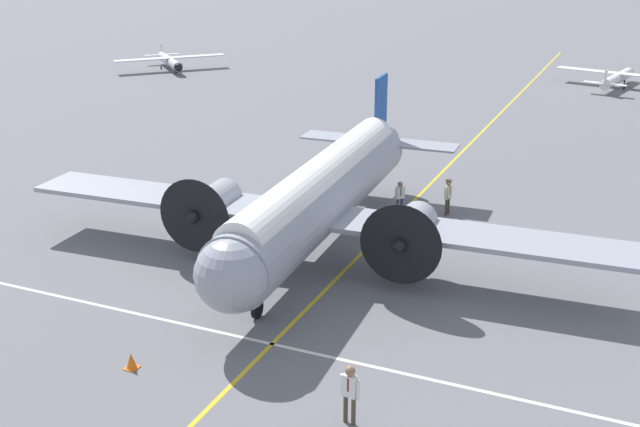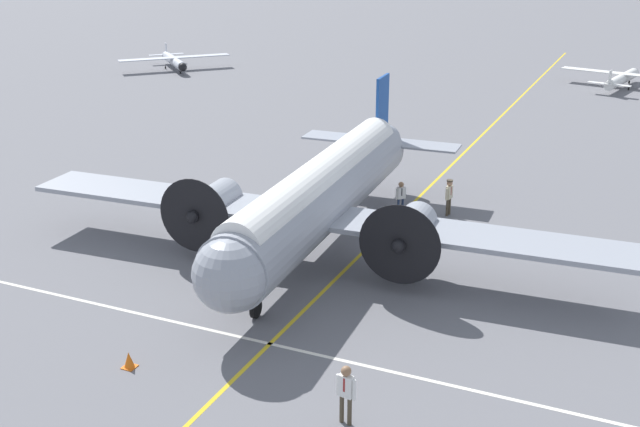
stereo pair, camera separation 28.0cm
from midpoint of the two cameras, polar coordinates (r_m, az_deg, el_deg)
The scene contains 11 objects.
ground_plane at distance 34.36m, azimuth 0.23°, elevation -2.75°, with size 300.00×300.00×0.00m, color slate.
apron_line_eastwest at distance 33.77m, azimuth 2.87°, elevation -3.20°, with size 120.00×0.16×0.01m.
apron_line_northsouth at distance 28.05m, azimuth -6.40°, elevation -8.49°, with size 0.16×120.00×0.01m.
airliner_main at distance 33.04m, azimuth -0.03°, elevation 1.12°, with size 19.33×25.38×6.04m.
crew_foreground at distance 22.85m, azimuth 2.21°, elevation -12.35°, with size 0.30×0.62×1.84m.
passenger_boarding at distance 38.72m, azimuth 9.37°, elevation 1.44°, with size 0.60×0.35×1.78m.
ramp_agent at distance 38.63m, azimuth 5.98°, elevation 1.36°, with size 0.43×0.41×1.62m.
suitcase_near_door at distance 38.51m, azimuth 7.28°, elevation 0.15°, with size 0.34×0.18×0.64m.
light_aircraft_distant at distance 72.83m, azimuth 20.82°, elevation 9.00°, with size 7.89×10.45×2.01m.
light_aircraft_taxiing at distance 77.88m, azimuth -10.21°, elevation 10.64°, with size 8.25×8.06×2.00m.
traffic_cone at distance 26.51m, azimuth -13.13°, elevation -10.13°, with size 0.42×0.42×0.55m.
Camera 2 is at (-28.86, -12.94, 13.44)m, focal length 45.00 mm.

